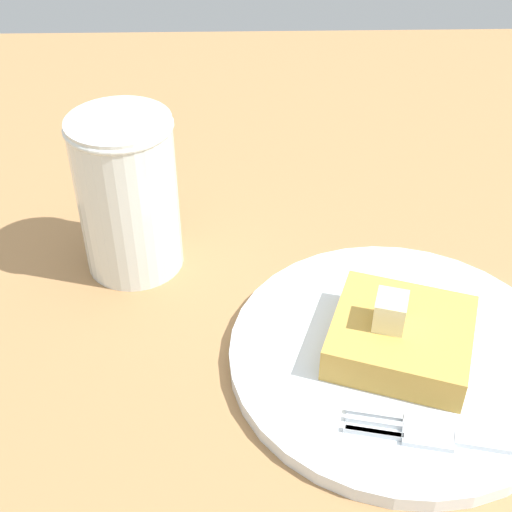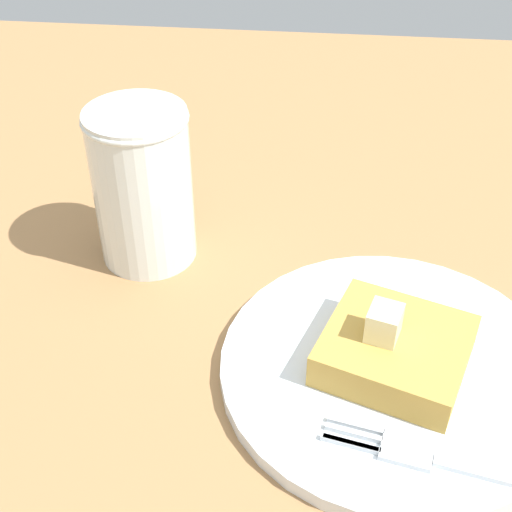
{
  "view_description": "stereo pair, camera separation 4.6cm",
  "coord_description": "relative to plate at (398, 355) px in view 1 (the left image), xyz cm",
  "views": [
    {
      "loc": [
        -4.43,
        -24.52,
        36.02
      ],
      "look_at": [
        -3.55,
        11.7,
        7.19
      ],
      "focal_mm": 50.0,
      "sensor_mm": 36.0,
      "label": 1
    },
    {
      "loc": [
        0.2,
        -24.34,
        36.02
      ],
      "look_at": [
        -3.55,
        11.7,
        7.19
      ],
      "focal_mm": 50.0,
      "sensor_mm": 36.0,
      "label": 2
    }
  ],
  "objects": [
    {
      "name": "butter_pat_primary",
      "position": [
        -0.91,
        -0.02,
        3.81
      ],
      "size": [
        2.36,
        2.49,
        2.05
      ],
      "primitive_type": "cube",
      "rotation": [
        0.0,
        0.0,
        1.28
      ],
      "color": "#F0E9B4",
      "rests_on": "toast_slice_center"
    },
    {
      "name": "table_surface",
      "position": [
        -5.25,
        -6.4,
        -1.9
      ],
      "size": [
        124.83,
        124.83,
        2.69
      ],
      "primitive_type": "cube",
      "color": "#9E7246",
      "rests_on": "ground"
    },
    {
      "name": "toast_slice_center",
      "position": [
        -0.0,
        -0.0,
        1.62
      ],
      "size": [
        10.49,
        10.2,
        2.33
      ],
      "primitive_type": "cube",
      "rotation": [
        0.0,
        0.0,
        -0.34
      ],
      "color": "gold",
      "rests_on": "plate"
    },
    {
      "name": "plate",
      "position": [
        0.0,
        0.0,
        0.0
      ],
      "size": [
        21.22,
        21.22,
        1.01
      ],
      "color": "white",
      "rests_on": "table_surface"
    },
    {
      "name": "fork",
      "position": [
        2.75,
        -7.06,
        0.64
      ],
      "size": [
        15.94,
        4.77,
        0.36
      ],
      "color": "silver",
      "rests_on": "plate"
    },
    {
      "name": "syrup_jar",
      "position": [
        -17.59,
        10.6,
        4.78
      ],
      "size": [
        7.22,
        7.22,
        11.69
      ],
      "color": "#39150B",
      "rests_on": "table_surface"
    }
  ]
}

